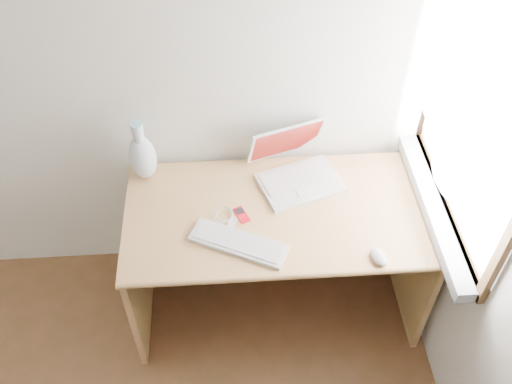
{
  "coord_description": "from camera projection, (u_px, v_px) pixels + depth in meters",
  "views": [
    {
      "loc": [
        0.79,
        -0.33,
        2.67
      ],
      "look_at": [
        0.9,
        1.35,
        0.89
      ],
      "focal_mm": 40.0,
      "sensor_mm": 36.0,
      "label": 1
    }
  ],
  "objects": [
    {
      "name": "mouse",
      "position": [
        379.0,
        257.0,
        2.38
      ],
      "size": [
        0.09,
        0.12,
        0.04
      ],
      "primitive_type": "ellipsoid",
      "rotation": [
        0.0,
        0.0,
        0.33
      ],
      "color": "silver",
      "rests_on": "desk"
    },
    {
      "name": "laptop",
      "position": [
        299.0,
        168.0,
        2.69
      ],
      "size": [
        0.43,
        0.41,
        0.25
      ],
      "rotation": [
        0.0,
        0.0,
        0.32
      ],
      "color": "silver",
      "rests_on": "desk"
    },
    {
      "name": "external_keyboard",
      "position": [
        238.0,
        243.0,
        2.44
      ],
      "size": [
        0.44,
        0.3,
        0.02
      ],
      "rotation": [
        0.0,
        0.0,
        -0.45
      ],
      "color": "white",
      "rests_on": "desk"
    },
    {
      "name": "remote",
      "position": [
        231.0,
        225.0,
        2.52
      ],
      "size": [
        0.06,
        0.08,
        0.01
      ],
      "primitive_type": "cube",
      "rotation": [
        0.0,
        0.0,
        -0.4
      ],
      "color": "white",
      "rests_on": "desk"
    },
    {
      "name": "window",
      "position": [
        469.0,
        121.0,
        2.17
      ],
      "size": [
        0.11,
        0.99,
        1.1
      ],
      "color": "silver",
      "rests_on": "right_wall"
    },
    {
      "name": "ipod",
      "position": [
        242.0,
        215.0,
        2.56
      ],
      "size": [
        0.08,
        0.1,
        0.01
      ],
      "rotation": [
        0.0,
        0.0,
        0.41
      ],
      "color": "red",
      "rests_on": "desk"
    },
    {
      "name": "back_wall",
      "position": [
        35.0,
        66.0,
        2.38
      ],
      "size": [
        3.5,
        0.04,
        2.6
      ],
      "primitive_type": "cube",
      "color": "white",
      "rests_on": "floor"
    },
    {
      "name": "cable_coil",
      "position": [
        222.0,
        215.0,
        2.56
      ],
      "size": [
        0.11,
        0.11,
        0.01
      ],
      "primitive_type": "torus",
      "rotation": [
        0.0,
        0.0,
        0.04
      ],
      "color": "white",
      "rests_on": "desk"
    },
    {
      "name": "vase",
      "position": [
        142.0,
        156.0,
        2.64
      ],
      "size": [
        0.13,
        0.13,
        0.33
      ],
      "color": "silver",
      "rests_on": "desk"
    },
    {
      "name": "desk",
      "position": [
        276.0,
        227.0,
        2.79
      ],
      "size": [
        1.4,
        0.7,
        0.74
      ],
      "color": "tan",
      "rests_on": "floor"
    }
  ]
}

